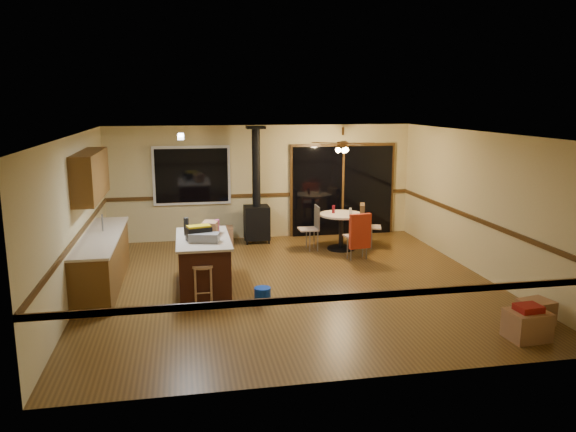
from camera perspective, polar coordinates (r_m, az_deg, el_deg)
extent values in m
plane|color=brown|center=(9.86, 0.32, -6.91)|extent=(7.00, 7.00, 0.00)
plane|color=silver|center=(9.36, 0.34, 8.36)|extent=(7.00, 7.00, 0.00)
plane|color=tan|center=(12.93, -2.62, 3.45)|extent=(7.00, 0.00, 7.00)
plane|color=tan|center=(6.23, 6.48, -5.57)|extent=(7.00, 0.00, 7.00)
plane|color=tan|center=(9.52, -20.83, -0.25)|extent=(0.00, 7.00, 7.00)
plane|color=tan|center=(10.74, 18.99, 1.16)|extent=(0.00, 7.00, 7.00)
cube|color=black|center=(12.74, -9.76, 4.08)|extent=(1.72, 0.10, 1.32)
cube|color=black|center=(13.32, 5.55, 2.56)|extent=(2.52, 0.10, 2.10)
cube|color=brown|center=(10.15, -18.33, -4.43)|extent=(0.60, 3.00, 0.86)
cube|color=beige|center=(10.04, -18.49, -1.96)|extent=(0.64, 3.04, 0.04)
cube|color=brown|center=(10.08, -19.42, 3.93)|extent=(0.35, 2.00, 0.80)
cube|color=#32150C|center=(9.57, -8.56, -4.91)|extent=(0.80, 1.60, 0.86)
cube|color=beige|center=(9.46, -8.64, -2.30)|extent=(0.88, 1.68, 0.04)
cube|color=black|center=(12.62, -3.19, -0.66)|extent=(0.55, 0.50, 0.75)
cylinder|color=black|center=(12.41, -3.26, 5.04)|extent=(0.18, 0.18, 1.77)
cylinder|color=brown|center=(11.78, 5.59, 7.26)|extent=(0.24, 0.24, 0.10)
cylinder|color=brown|center=(11.76, 5.61, 8.57)|extent=(0.05, 0.05, 0.16)
sphere|color=#FFD88C|center=(11.79, 5.58, 6.68)|extent=(0.16, 0.16, 0.16)
cube|color=white|center=(9.50, -10.84, 7.96)|extent=(0.10, 1.20, 0.04)
cube|color=slate|center=(9.14, -8.50, -2.18)|extent=(0.52, 0.36, 0.15)
cube|color=black|center=(9.25, -9.04, -1.79)|extent=(0.44, 0.30, 0.22)
cube|color=gold|center=(9.22, -9.07, -1.04)|extent=(0.40, 0.28, 0.03)
cube|color=#956642|center=(9.63, -7.89, -1.21)|extent=(0.32, 0.38, 0.22)
cylinder|color=black|center=(9.63, -10.29, -1.06)|extent=(0.09, 0.09, 0.30)
cylinder|color=#D84C8C|center=(9.72, -7.20, -1.04)|extent=(0.08, 0.08, 0.24)
cylinder|color=white|center=(9.86, -10.27, -1.07)|extent=(0.07, 0.07, 0.20)
cylinder|color=tan|center=(8.92, -8.63, -6.87)|extent=(0.46, 0.46, 0.65)
cylinder|color=#0B339E|center=(9.03, -2.60, -7.95)|extent=(0.34, 0.34, 0.22)
cylinder|color=black|center=(12.15, 5.38, -3.28)|extent=(0.58, 0.58, 0.04)
cylinder|color=black|center=(12.06, 5.42, -1.58)|extent=(0.10, 0.10, 0.70)
cylinder|color=beige|center=(11.98, 5.45, 0.14)|extent=(0.94, 0.94, 0.04)
cylinder|color=#590C14|center=(12.02, 4.64, 0.70)|extent=(0.08, 0.08, 0.17)
cylinder|color=beige|center=(11.97, 6.35, 0.52)|extent=(0.07, 0.07, 0.13)
cube|color=tan|center=(11.97, 2.07, -1.34)|extent=(0.40, 0.40, 0.03)
cube|color=slate|center=(11.96, 2.96, -0.14)|extent=(0.03, 0.40, 0.50)
cube|color=tan|center=(11.42, 6.87, -2.05)|extent=(0.45, 0.45, 0.03)
cube|color=slate|center=(11.20, 7.31, -1.03)|extent=(0.40, 0.08, 0.50)
cube|color=#AB2C13|center=(11.20, 7.34, -1.55)|extent=(0.45, 0.16, 0.70)
cube|color=tan|center=(12.30, 8.49, -1.11)|extent=(0.50, 0.50, 0.03)
cube|color=slate|center=(12.25, 7.64, 0.05)|extent=(0.15, 0.39, 0.50)
cube|color=#46311A|center=(12.27, 7.53, -0.40)|extent=(0.23, 0.45, 0.70)
cube|color=#956642|center=(12.49, -6.78, -2.03)|extent=(0.54, 0.44, 0.41)
cube|color=#956642|center=(8.27, 23.11, -10.15)|extent=(0.54, 0.47, 0.39)
cube|color=#956642|center=(8.86, 23.88, -8.92)|extent=(0.50, 0.45, 0.35)
cube|color=maroon|center=(8.19, 23.25, -8.59)|extent=(0.34, 0.29, 0.09)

